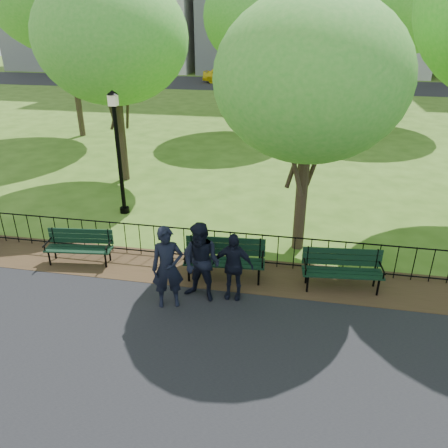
% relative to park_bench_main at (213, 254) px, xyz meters
% --- Properties ---
extents(ground, '(120.00, 120.00, 0.00)m').
position_rel_park_bench_main_xyz_m(ground, '(-0.32, -1.23, -0.66)').
color(ground, '#385917').
extents(asphalt_path, '(60.00, 9.20, 0.01)m').
position_rel_park_bench_main_xyz_m(asphalt_path, '(-0.32, -4.63, -0.65)').
color(asphalt_path, black).
rests_on(asphalt_path, ground).
extents(dirt_strip, '(60.00, 1.60, 0.01)m').
position_rel_park_bench_main_xyz_m(dirt_strip, '(-0.32, 0.27, -0.64)').
color(dirt_strip, '#322614').
rests_on(dirt_strip, ground).
extents(far_street, '(70.00, 9.00, 0.01)m').
position_rel_park_bench_main_xyz_m(far_street, '(-0.32, 33.77, -0.65)').
color(far_street, black).
rests_on(far_street, ground).
extents(iron_fence, '(24.06, 0.06, 1.00)m').
position_rel_park_bench_main_xyz_m(iron_fence, '(-0.32, 0.77, -0.16)').
color(iron_fence, black).
rests_on(iron_fence, ground).
extents(park_bench_main, '(1.94, 0.74, 1.08)m').
position_rel_park_bench_main_xyz_m(park_bench_main, '(0.00, 0.00, 0.00)').
color(park_bench_main, black).
rests_on(park_bench_main, ground).
extents(park_bench_left_a, '(1.72, 0.70, 0.95)m').
position_rel_park_bench_main_xyz_m(park_bench_left_a, '(-3.49, 0.14, -0.11)').
color(park_bench_left_a, black).
rests_on(park_bench_left_a, ground).
extents(park_bench_right_a, '(1.85, 0.73, 1.03)m').
position_rel_park_bench_main_xyz_m(park_bench_right_a, '(2.99, 0.17, -0.07)').
color(park_bench_right_a, black).
rests_on(park_bench_right_a, ground).
extents(lamppost, '(0.34, 0.34, 3.83)m').
position_rel_park_bench_main_xyz_m(lamppost, '(-3.62, 3.31, 1.43)').
color(lamppost, black).
rests_on(lamppost, ground).
extents(tree_near_w, '(5.23, 5.23, 7.29)m').
position_rel_park_bench_main_xyz_m(tree_near_w, '(-4.82, 6.35, 4.41)').
color(tree_near_w, '#2D2116').
rests_on(tree_near_w, ground).
extents(tree_near_e, '(4.58, 4.58, 6.38)m').
position_rel_park_bench_main_xyz_m(tree_near_e, '(1.95, 1.97, 3.77)').
color(tree_near_e, '#2D2116').
rests_on(tree_near_e, ground).
extents(tree_far_c, '(5.92, 5.92, 8.26)m').
position_rel_park_bench_main_xyz_m(tree_far_c, '(-0.71, 15.49, 5.07)').
color(tree_far_c, '#2D2116').
rests_on(tree_far_c, ground).
extents(person_left, '(0.79, 0.64, 1.86)m').
position_rel_park_bench_main_xyz_m(person_left, '(-0.71, -1.23, 0.28)').
color(person_left, black).
rests_on(person_left, asphalt_path).
extents(person_mid, '(0.98, 0.68, 1.82)m').
position_rel_park_bench_main_xyz_m(person_mid, '(-0.06, -0.87, 0.27)').
color(person_mid, black).
rests_on(person_mid, asphalt_path).
extents(person_right, '(0.93, 0.40, 1.57)m').
position_rel_park_bench_main_xyz_m(person_right, '(0.59, -0.67, 0.14)').
color(person_right, black).
rests_on(person_right, asphalt_path).
extents(taxi, '(4.49, 2.16, 1.48)m').
position_rel_park_bench_main_xyz_m(taxi, '(-5.98, 33.96, 0.09)').
color(taxi, yellow).
rests_on(taxi, far_street).
extents(sedan_silver, '(5.13, 2.48, 1.62)m').
position_rel_park_bench_main_xyz_m(sedan_silver, '(1.22, 32.26, 0.17)').
color(sedan_silver, '#B7B9BF').
rests_on(sedan_silver, far_street).
extents(sedan_dark, '(5.06, 3.42, 1.36)m').
position_rel_park_bench_main_xyz_m(sedan_dark, '(7.22, 33.72, 0.04)').
color(sedan_dark, black).
rests_on(sedan_dark, far_street).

